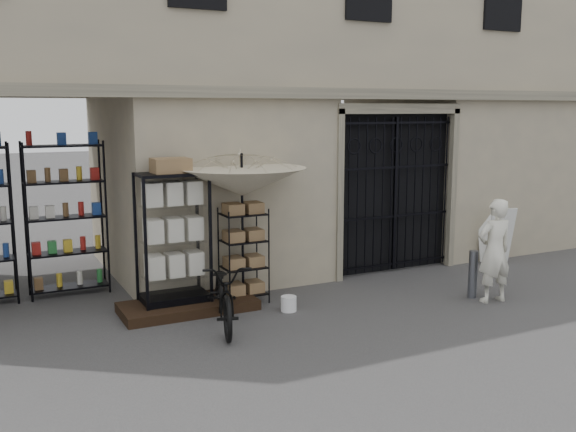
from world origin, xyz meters
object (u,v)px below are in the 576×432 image
display_cabinet (173,244)px  easel_sign (495,234)px  wire_rack (244,257)px  shopkeeper (492,301)px  bicycle (225,326)px  market_umbrella (242,174)px  white_bucket (289,304)px  steel_bollard (473,274)px

display_cabinet → easel_sign: (6.49, 0.11, -0.44)m
wire_rack → shopkeeper: 3.98m
bicycle → shopkeeper: 4.27m
display_cabinet → market_umbrella: bearing=10.3°
market_umbrella → display_cabinet: bearing=176.7°
white_bucket → easel_sign: (4.97, 0.90, 0.46)m
display_cabinet → shopkeeper: display_cabinet is taller
wire_rack → bicycle: 1.38m
wire_rack → bicycle: bearing=-136.6°
display_cabinet → bicycle: size_ratio=1.14×
white_bucket → shopkeeper: (3.09, -1.00, -0.11)m
wire_rack → white_bucket: bearing=-70.6°
display_cabinet → bicycle: display_cabinet is taller
bicycle → shopkeeper: bearing=4.6°
bicycle → easel_sign: 6.21m
market_umbrella → bicycle: bearing=-125.6°
display_cabinet → steel_bollard: bearing=-4.8°
wire_rack → market_umbrella: (-0.01, 0.00, 1.29)m
display_cabinet → shopkeeper: bearing=-7.7°
steel_bollard → easel_sign: bearing=38.3°
market_umbrella → bicycle: (-0.68, -0.95, -2.02)m
bicycle → steel_bollard: (4.06, -0.48, 0.39)m
display_cabinet → market_umbrella: size_ratio=0.75×
display_cabinet → wire_rack: (1.10, -0.06, -0.29)m
market_umbrella → steel_bollard: size_ratio=3.64×
white_bucket → bicycle: 1.14m
display_cabinet → white_bucket: display_cabinet is taller
shopkeeper → easel_sign: (1.88, 1.90, 0.57)m
wire_rack → market_umbrella: market_umbrella is taller
market_umbrella → shopkeeper: size_ratio=1.72×
display_cabinet → market_umbrella: market_umbrella is taller
steel_bollard → easel_sign: (2.02, 1.59, 0.19)m
shopkeeper → steel_bollard: bearing=-61.8°
bicycle → white_bucket: bearing=26.4°
white_bucket → wire_rack: bearing=119.9°
market_umbrella → wire_rack: bearing=-6.6°
display_cabinet → steel_bollard: size_ratio=2.71×
market_umbrella → white_bucket: bearing=-59.4°
display_cabinet → bicycle: 1.49m
bicycle → steel_bollard: size_ratio=2.38×
bicycle → wire_rack: bearing=69.1°
wire_rack → market_umbrella: size_ratio=0.53×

